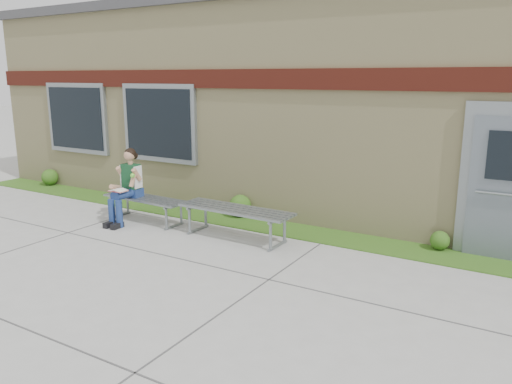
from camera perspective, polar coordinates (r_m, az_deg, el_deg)
The scene contains 9 objects.
ground at distance 6.89m, azimuth -7.98°, elevation -9.64°, with size 80.00×80.00×0.00m, color #9E9E99.
grass_strip at distance 8.93m, azimuth 2.49°, elevation -4.10°, with size 16.00×0.80×0.02m, color #265215.
school_building at distance 11.64m, azimuth 10.66°, elevation 10.18°, with size 16.20×6.22×4.20m.
bench_left at distance 9.49m, azimuth -12.52°, elevation -1.23°, with size 1.77×0.56×0.45m.
bench_right at distance 8.27m, azimuth -2.34°, elevation -2.66°, with size 2.03×0.61×0.52m.
girl at distance 9.44m, azimuth -14.58°, elevation 0.82°, with size 0.50×0.83×1.37m.
shrub_west at distance 13.34m, azimuth -22.50°, elevation 1.58°, with size 0.39×0.39×0.39m, color #265215.
shrub_mid at distance 9.54m, azimuth -1.83°, elevation -1.58°, with size 0.42×0.42×0.42m, color #265215.
shrub_east at distance 8.26m, azimuth 20.28°, elevation -5.21°, with size 0.30×0.30×0.30m, color #265215.
Camera 1 is at (4.03, -4.92, 2.64)m, focal length 35.00 mm.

